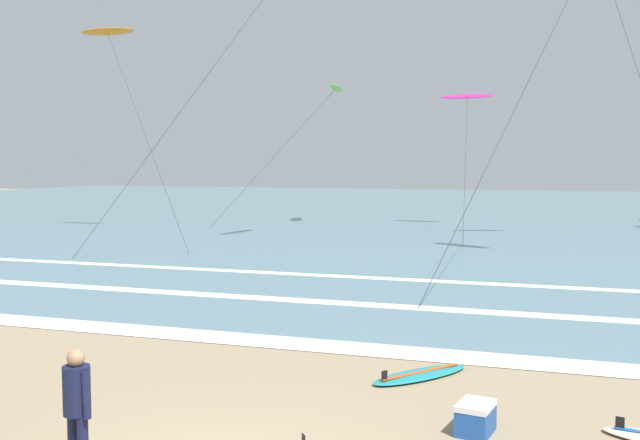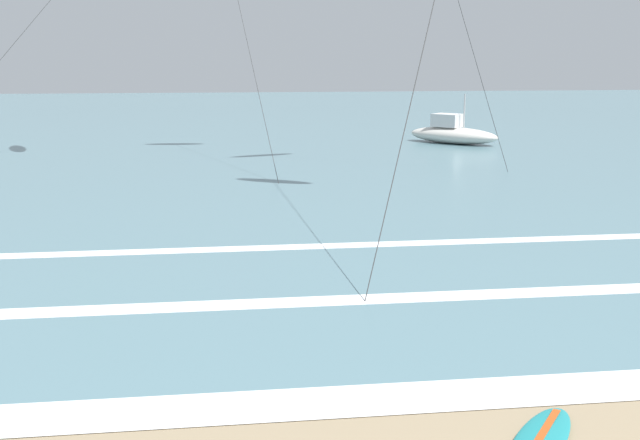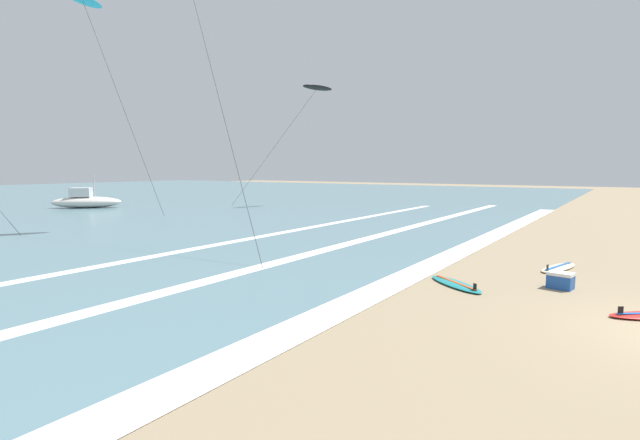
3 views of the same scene
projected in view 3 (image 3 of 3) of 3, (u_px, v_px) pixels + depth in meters
The scene contains 9 objects.
wave_foam_shoreline at pixel (401, 280), 13.64m from camera, with size 54.04×1.01×0.01m, color white.
wave_foam_mid_break at pixel (277, 263), 16.09m from camera, with size 58.30×0.63×0.01m, color white.
wave_foam_outer_break at pixel (156, 256), 17.32m from camera, with size 53.84×0.54×0.01m, color white.
surfboard_left_pile at pixel (558, 268), 15.14m from camera, with size 2.18×1.12×0.25m.
surfboard_near_water at pixel (456, 284), 13.01m from camera, with size 1.75×2.03×0.25m.
kite_cyan_high_right at pixel (83, 1), 27.76m from camera, with size 5.66×2.42×13.11m.
kite_black_far_left at pixel (317, 88), 39.30m from camera, with size 5.45×6.99×9.92m.
offshore_boat at pixel (86, 201), 37.86m from camera, with size 4.88×4.87×2.70m.
cooler_box at pixel (561, 280), 12.67m from camera, with size 0.55×0.68×0.44m.
Camera 3 is at (-11.11, 1.25, 3.20)m, focal length 26.90 mm.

